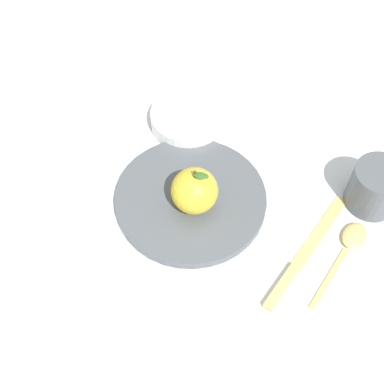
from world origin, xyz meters
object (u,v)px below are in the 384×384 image
at_px(apple, 195,191).
at_px(knife, 300,260).
at_px(dinner_plate, 192,196).
at_px(cup, 377,186).
at_px(side_bowl, 188,118).
at_px(spoon, 350,244).

relative_size(apple, knife, 0.36).
height_order(dinner_plate, cup, cup).
bearing_deg(knife, dinner_plate, 176.22).
relative_size(apple, side_bowl, 0.64).
distance_m(cup, knife, 0.16).
distance_m(cup, spoon, 0.10).
bearing_deg(dinner_plate, cup, 30.39).
relative_size(apple, cup, 1.03).
height_order(cup, knife, cup).
xyz_separation_m(cup, knife, (-0.05, -0.15, -0.04)).
relative_size(side_bowl, knife, 0.57).
bearing_deg(dinner_plate, knife, -3.78).
xyz_separation_m(dinner_plate, knife, (0.19, -0.01, -0.01)).
distance_m(dinner_plate, side_bowl, 0.15).
height_order(dinner_plate, apple, apple).
height_order(apple, spoon, apple).
xyz_separation_m(dinner_plate, apple, (0.01, -0.01, 0.04)).
xyz_separation_m(side_bowl, knife, (0.27, -0.14, -0.02)).
relative_size(side_bowl, cup, 1.60).
distance_m(knife, spoon, 0.08).
distance_m(apple, side_bowl, 0.18).
distance_m(dinner_plate, spoon, 0.24).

